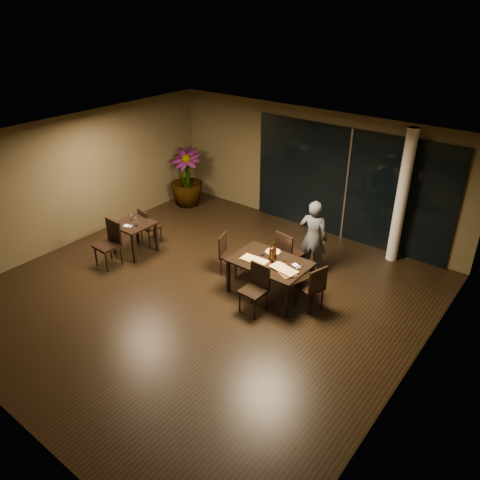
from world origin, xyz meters
name	(u,v)px	position (x,y,z in m)	size (l,w,h in m)	color
ground	(205,294)	(0.00, 0.00, 0.00)	(8.00, 8.00, 0.00)	black
wall_back	(313,170)	(0.00, 4.05, 1.50)	(8.00, 0.10, 3.00)	#473E26
wall_left	(73,180)	(-4.05, 0.00, 1.50)	(0.10, 8.00, 3.00)	#473E26
wall_right	(420,306)	(4.05, 0.00, 1.50)	(0.10, 8.00, 3.00)	#473E26
ceiling	(199,147)	(0.00, 0.00, 3.02)	(8.00, 8.00, 0.04)	silver
window_panel	(347,185)	(1.00, 3.96, 1.35)	(5.00, 0.06, 2.70)	black
column	(402,198)	(2.40, 3.65, 1.50)	(0.24, 0.24, 3.00)	white
main_table	(270,264)	(1.00, 0.80, 0.68)	(1.50, 1.00, 0.75)	black
side_table	(134,228)	(-2.40, 0.30, 0.62)	(0.80, 0.80, 0.75)	black
chair_main_far	(287,252)	(0.89, 1.60, 0.57)	(0.54, 0.54, 1.02)	black
chair_main_near	(256,286)	(1.10, 0.21, 0.53)	(0.46, 0.46, 0.94)	black
chair_main_left	(228,252)	(-0.17, 0.92, 0.50)	(0.52, 0.52, 0.89)	black
chair_main_right	(313,286)	(1.93, 0.88, 0.52)	(0.54, 0.54, 0.93)	black
chair_side_far	(148,225)	(-2.51, 0.79, 0.49)	(0.47, 0.47, 0.88)	black
chair_side_near	(110,241)	(-2.42, -0.37, 0.57)	(0.49, 0.49, 1.03)	black
diner	(313,238)	(1.23, 2.04, 0.83)	(0.56, 0.37, 1.66)	#323437
potted_plant	(186,178)	(-3.40, 3.07, 0.80)	(0.88, 0.88, 1.61)	#1B501A
pizza_board_left	(255,261)	(0.76, 0.62, 0.76)	(0.59, 0.29, 0.01)	#3E2314
pizza_board_right	(284,270)	(1.40, 0.67, 0.76)	(0.58, 0.29, 0.01)	#4C2A18
oblong_pizza_left	(255,260)	(0.76, 0.62, 0.77)	(0.51, 0.23, 0.02)	maroon
oblong_pizza_right	(284,269)	(1.40, 0.67, 0.77)	(0.53, 0.24, 0.02)	#681009
round_pizza	(273,252)	(0.84, 1.13, 0.76)	(0.29, 0.29, 0.01)	#B33913
bottle_a	(271,253)	(0.99, 0.83, 0.91)	(0.07, 0.07, 0.32)	black
bottle_b	(273,256)	(1.07, 0.78, 0.91)	(0.07, 0.07, 0.31)	black
bottle_c	(274,251)	(1.01, 0.93, 0.93)	(0.08, 0.08, 0.35)	black
tumbler_left	(263,253)	(0.74, 0.91, 0.80)	(0.08, 0.08, 0.09)	white
tumbler_right	(283,260)	(1.21, 0.94, 0.80)	(0.08, 0.08, 0.09)	white
napkin_near	(290,272)	(1.52, 0.70, 0.76)	(0.18, 0.10, 0.01)	silver
napkin_far	(296,266)	(1.50, 0.95, 0.76)	(0.18, 0.10, 0.01)	white
wine_glass_a	(131,217)	(-2.57, 0.38, 0.84)	(0.08, 0.08, 0.17)	white
wine_glass_b	(136,222)	(-2.25, 0.25, 0.85)	(0.09, 0.09, 0.19)	white
side_napkin	(128,226)	(-2.38, 0.11, 0.76)	(0.18, 0.11, 0.01)	white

